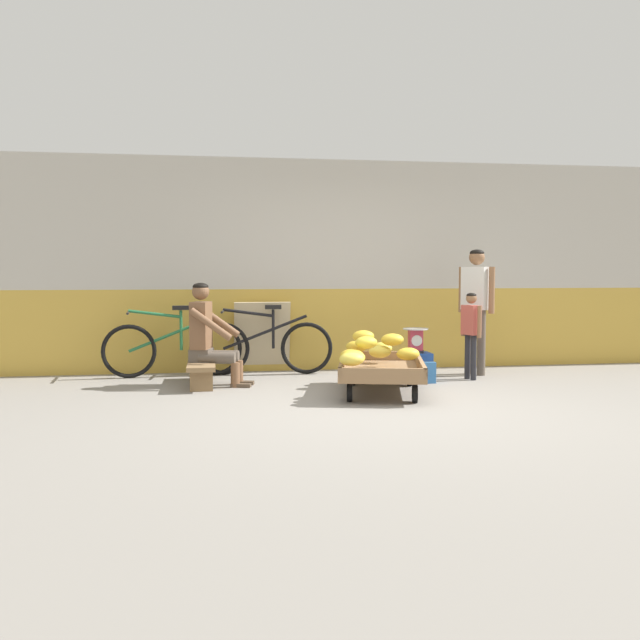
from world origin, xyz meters
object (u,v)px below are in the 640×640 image
object	(u,v)px
vendor_seated	(209,335)
bicycle_near_left	(172,348)
customer_adult	(476,297)
weighing_scale	(416,340)
low_bench	(202,368)
sign_board	(262,337)
shopping_bag	(427,372)
plastic_crate	(415,365)
bicycle_far_left	(265,346)
customer_child	(471,326)
banana_cart	(382,370)

from	to	relation	value
vendor_seated	bicycle_near_left	world-z (taller)	vendor_seated
vendor_seated	customer_adult	xyz separation A→B (m)	(3.23, 0.33, 0.38)
weighing_scale	customer_adult	world-z (taller)	customer_adult
low_bench	bicycle_near_left	distance (m)	0.80
weighing_scale	sign_board	world-z (taller)	sign_board
low_bench	sign_board	size ratio (longest dim) A/B	1.24
shopping_bag	sign_board	bearing A→B (deg)	146.42
bicycle_near_left	customer_adult	distance (m)	3.73
customer_adult	plastic_crate	bearing A→B (deg)	-170.08
low_bench	customer_adult	xyz separation A→B (m)	(3.31, 0.31, 0.75)
bicycle_far_left	customer_child	bearing A→B (deg)	-18.53
vendor_seated	sign_board	distance (m)	1.18
vendor_seated	bicycle_far_left	world-z (taller)	vendor_seated
shopping_bag	bicycle_far_left	bearing A→B (deg)	151.60
customer_child	low_bench	bearing A→B (deg)	178.88
sign_board	vendor_seated	bearing A→B (deg)	-124.08
weighing_scale	shopping_bag	size ratio (longest dim) A/B	1.25
banana_cart	customer_child	distance (m)	1.51
vendor_seated	sign_board	size ratio (longest dim) A/B	1.29
vendor_seated	shopping_bag	bearing A→B (deg)	-4.85
bicycle_near_left	sign_board	world-z (taller)	sign_board
low_bench	bicycle_far_left	distance (m)	1.06
shopping_bag	low_bench	bearing A→B (deg)	174.83
customer_adult	sign_board	bearing A→B (deg)	165.82
bicycle_far_left	customer_adult	xyz separation A→B (m)	(2.55, -0.42, 0.60)
bicycle_near_left	shopping_bag	distance (m)	3.03
customer_adult	weighing_scale	bearing A→B (deg)	-170.00
banana_cart	customer_child	xyz separation A→B (m)	(1.25, 0.75, 0.39)
bicycle_far_left	customer_adult	size ratio (longest dim) A/B	1.08
bicycle_near_left	shopping_bag	xyz separation A→B (m)	(2.88, -0.93, -0.23)
bicycle_far_left	shopping_bag	bearing A→B (deg)	-28.40
bicycle_near_left	customer_child	bearing A→B (deg)	-12.44
vendor_seated	weighing_scale	xyz separation A→B (m)	(2.42, 0.19, -0.11)
weighing_scale	shopping_bag	world-z (taller)	weighing_scale
low_bench	vendor_seated	bearing A→B (deg)	-14.12
sign_board	shopping_bag	xyz separation A→B (m)	(1.78, -1.18, -0.32)
plastic_crate	customer_adult	bearing A→B (deg)	9.92
plastic_crate	customer_adult	world-z (taller)	customer_adult
banana_cart	bicycle_near_left	size ratio (longest dim) A/B	0.96
plastic_crate	sign_board	size ratio (longest dim) A/B	0.41
vendor_seated	bicycle_near_left	size ratio (longest dim) A/B	0.69
banana_cart	customer_child	world-z (taller)	customer_child
banana_cart	customer_child	bearing A→B (deg)	30.80
banana_cart	vendor_seated	bearing A→B (deg)	156.01
low_bench	sign_board	distance (m)	1.23
sign_board	customer_adult	world-z (taller)	customer_adult
weighing_scale	bicycle_near_left	distance (m)	2.91
weighing_scale	customer_child	bearing A→B (deg)	-20.49
banana_cart	plastic_crate	bearing A→B (deg)	56.13
bicycle_near_left	shopping_bag	size ratio (longest dim) A/B	6.91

